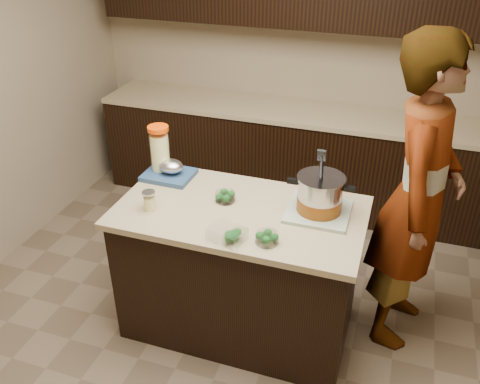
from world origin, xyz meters
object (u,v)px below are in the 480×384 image
Objects in this scene: stock_pot at (320,196)px; lemonade_pitcher at (160,152)px; island at (240,269)px; person at (418,199)px.

stock_pot reaches higher than lemonade_pitcher.
island is 0.92m from lemonade_pitcher.
stock_pot is 0.58m from person.
island is 0.72m from stock_pot.
person is (1.62, 0.06, -0.08)m from lemonade_pitcher.
island is at bearing 117.34° from person.
lemonade_pitcher is (-0.64, 0.27, 0.60)m from island.
stock_pot reaches higher than island.
island is 1.16m from person.
stock_pot is (0.44, 0.12, 0.56)m from island.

